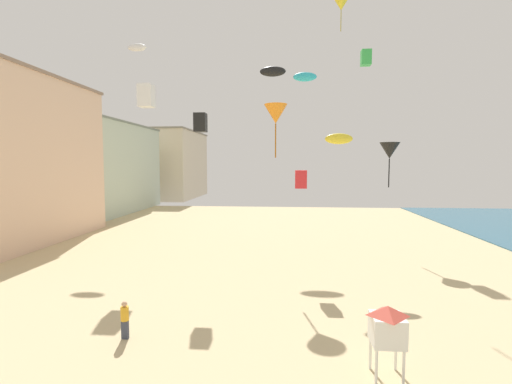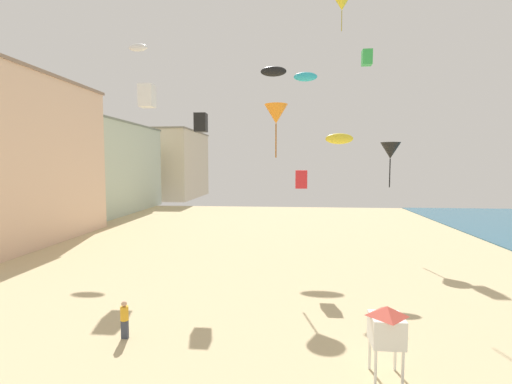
{
  "view_description": "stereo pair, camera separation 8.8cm",
  "coord_description": "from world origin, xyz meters",
  "px_view_note": "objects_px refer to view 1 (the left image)",
  "views": [
    {
      "loc": [
        3.97,
        -3.27,
        7.47
      ],
      "look_at": [
        2.29,
        16.37,
        5.95
      ],
      "focal_mm": 25.67,
      "sensor_mm": 36.0,
      "label": 1
    },
    {
      "loc": [
        4.05,
        -3.26,
        7.47
      ],
      "look_at": [
        2.29,
        16.37,
        5.95
      ],
      "focal_mm": 25.67,
      "sensor_mm": 36.0,
      "label": 2
    }
  ],
  "objects_px": {
    "kite_white_parafoil": "(137,47)",
    "kite_orange_delta": "(276,114)",
    "kite_black_delta": "(390,151)",
    "kite_yellow_parafoil": "(339,139)",
    "kite_cyan_parafoil": "(305,77)",
    "kite_white_box": "(146,96)",
    "kite_flyer": "(125,318)",
    "kite_black_parafoil": "(273,71)",
    "kite_black_box": "(200,123)",
    "kite_green_box": "(366,58)",
    "kite_red_box": "(301,179)",
    "lifeguard_stand": "(387,326)",
    "kite_yellow_delta": "(341,5)"
  },
  "relations": [
    {
      "from": "kite_white_parafoil",
      "to": "kite_orange_delta",
      "type": "bearing_deg",
      "value": -39.55
    },
    {
      "from": "kite_black_delta",
      "to": "kite_yellow_parafoil",
      "type": "bearing_deg",
      "value": -133.42
    },
    {
      "from": "kite_cyan_parafoil",
      "to": "kite_white_parafoil",
      "type": "relative_size",
      "value": 0.9
    },
    {
      "from": "kite_white_box",
      "to": "kite_white_parafoil",
      "type": "relative_size",
      "value": 0.85
    },
    {
      "from": "kite_flyer",
      "to": "kite_black_delta",
      "type": "relative_size",
      "value": 0.43
    },
    {
      "from": "kite_orange_delta",
      "to": "kite_flyer",
      "type": "bearing_deg",
      "value": -119.54
    },
    {
      "from": "kite_black_parafoil",
      "to": "kite_black_delta",
      "type": "distance_m",
      "value": 13.28
    },
    {
      "from": "kite_black_box",
      "to": "kite_white_parafoil",
      "type": "xyz_separation_m",
      "value": [
        -9.65,
        13.02,
        9.18
      ]
    },
    {
      "from": "kite_black_delta",
      "to": "kite_green_box",
      "type": "bearing_deg",
      "value": 96.01
    },
    {
      "from": "kite_white_box",
      "to": "kite_black_parafoil",
      "type": "bearing_deg",
      "value": 39.9
    },
    {
      "from": "kite_red_box",
      "to": "kite_black_box",
      "type": "height_order",
      "value": "kite_black_box"
    },
    {
      "from": "kite_yellow_parafoil",
      "to": "kite_black_box",
      "type": "height_order",
      "value": "kite_black_box"
    },
    {
      "from": "kite_black_parafoil",
      "to": "kite_cyan_parafoil",
      "type": "relative_size",
      "value": 1.38
    },
    {
      "from": "kite_black_box",
      "to": "kite_cyan_parafoil",
      "type": "height_order",
      "value": "kite_cyan_parafoil"
    },
    {
      "from": "kite_flyer",
      "to": "kite_white_box",
      "type": "bearing_deg",
      "value": 89.03
    },
    {
      "from": "kite_black_parafoil",
      "to": "kite_green_box",
      "type": "distance_m",
      "value": 9.93
    },
    {
      "from": "kite_yellow_parafoil",
      "to": "kite_white_parafoil",
      "type": "bearing_deg",
      "value": 150.5
    },
    {
      "from": "kite_flyer",
      "to": "kite_white_parafoil",
      "type": "xyz_separation_m",
      "value": [
        -8.61,
        22.8,
        18.49
      ]
    },
    {
      "from": "lifeguard_stand",
      "to": "kite_green_box",
      "type": "bearing_deg",
      "value": 94.38
    },
    {
      "from": "kite_orange_delta",
      "to": "kite_white_parafoil",
      "type": "relative_size",
      "value": 1.81
    },
    {
      "from": "kite_flyer",
      "to": "kite_black_parafoil",
      "type": "height_order",
      "value": "kite_black_parafoil"
    },
    {
      "from": "kite_red_box",
      "to": "kite_black_parafoil",
      "type": "bearing_deg",
      "value": 101.66
    },
    {
      "from": "kite_flyer",
      "to": "kite_green_box",
      "type": "bearing_deg",
      "value": 40.75
    },
    {
      "from": "kite_red_box",
      "to": "kite_yellow_parafoil",
      "type": "relative_size",
      "value": 0.61
    },
    {
      "from": "lifeguard_stand",
      "to": "kite_cyan_parafoil",
      "type": "xyz_separation_m",
      "value": [
        -2.21,
        16.17,
        12.29
      ]
    },
    {
      "from": "kite_black_parafoil",
      "to": "kite_white_box",
      "type": "height_order",
      "value": "kite_black_parafoil"
    },
    {
      "from": "kite_black_delta",
      "to": "kite_flyer",
      "type": "bearing_deg",
      "value": -131.91
    },
    {
      "from": "kite_orange_delta",
      "to": "kite_white_parafoil",
      "type": "xyz_separation_m",
      "value": [
        -14.67,
        12.11,
        8.56
      ]
    },
    {
      "from": "kite_orange_delta",
      "to": "kite_black_delta",
      "type": "height_order",
      "value": "kite_orange_delta"
    },
    {
      "from": "kite_flyer",
      "to": "kite_red_box",
      "type": "bearing_deg",
      "value": 33.72
    },
    {
      "from": "kite_white_box",
      "to": "kite_white_parafoil",
      "type": "xyz_separation_m",
      "value": [
        -4.58,
        9.5,
        6.7
      ]
    },
    {
      "from": "kite_cyan_parafoil",
      "to": "kite_white_parafoil",
      "type": "bearing_deg",
      "value": 153.0
    },
    {
      "from": "kite_black_delta",
      "to": "kite_orange_delta",
      "type": "bearing_deg",
      "value": -145.22
    },
    {
      "from": "kite_orange_delta",
      "to": "kite_black_box",
      "type": "height_order",
      "value": "kite_orange_delta"
    },
    {
      "from": "kite_white_box",
      "to": "kite_orange_delta",
      "type": "bearing_deg",
      "value": -14.51
    },
    {
      "from": "kite_white_box",
      "to": "kite_orange_delta",
      "type": "distance_m",
      "value": 10.58
    },
    {
      "from": "lifeguard_stand",
      "to": "kite_white_parafoil",
      "type": "relative_size",
      "value": 1.27
    },
    {
      "from": "kite_orange_delta",
      "to": "kite_black_parafoil",
      "type": "bearing_deg",
      "value": 93.47
    },
    {
      "from": "lifeguard_stand",
      "to": "kite_yellow_delta",
      "type": "relative_size",
      "value": 0.96
    },
    {
      "from": "kite_flyer",
      "to": "kite_black_parafoil",
      "type": "bearing_deg",
      "value": 57.84
    },
    {
      "from": "kite_green_box",
      "to": "kite_black_box",
      "type": "relative_size",
      "value": 1.21
    },
    {
      "from": "kite_white_parafoil",
      "to": "kite_red_box",
      "type": "bearing_deg",
      "value": -38.46
    },
    {
      "from": "kite_flyer",
      "to": "kite_white_parafoil",
      "type": "distance_m",
      "value": 30.6
    },
    {
      "from": "kite_flyer",
      "to": "kite_black_box",
      "type": "relative_size",
      "value": 1.31
    },
    {
      "from": "kite_orange_delta",
      "to": "kite_white_box",
      "type": "bearing_deg",
      "value": 165.49
    },
    {
      "from": "kite_flyer",
      "to": "kite_cyan_parafoil",
      "type": "xyz_separation_m",
      "value": [
        8.18,
        14.25,
        13.21
      ]
    },
    {
      "from": "lifeguard_stand",
      "to": "kite_yellow_parafoil",
      "type": "relative_size",
      "value": 1.31
    },
    {
      "from": "lifeguard_stand",
      "to": "kite_white_parafoil",
      "type": "height_order",
      "value": "kite_white_parafoil"
    },
    {
      "from": "lifeguard_stand",
      "to": "kite_black_parafoil",
      "type": "xyz_separation_m",
      "value": [
        -4.96,
        23.12,
        14.46
      ]
    },
    {
      "from": "kite_flyer",
      "to": "kite_cyan_parafoil",
      "type": "bearing_deg",
      "value": 42.34
    }
  ]
}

